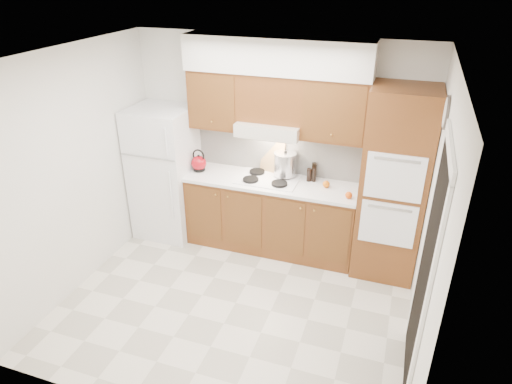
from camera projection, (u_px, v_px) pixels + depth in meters
floor at (236, 303)px, 4.95m from camera, size 3.60×3.60×0.00m
ceiling at (229, 58)px, 3.78m from camera, size 3.60×3.60×0.00m
wall_back at (277, 144)px, 5.63m from camera, size 3.60×0.02×2.60m
wall_left at (77, 172)px, 4.89m from camera, size 0.02×3.00×2.60m
wall_right at (431, 229)px, 3.85m from camera, size 0.02×3.00×2.60m
fridge at (165, 173)px, 5.93m from camera, size 0.75×0.72×1.72m
base_cabinets at (271, 215)px, 5.76m from camera, size 2.11×0.60×0.90m
countertop at (271, 182)px, 5.54m from camera, size 2.13×0.62×0.04m
backsplash at (279, 151)px, 5.65m from camera, size 2.11×0.03×0.56m
oven_cabinet at (393, 186)px, 5.03m from camera, size 0.70×0.65×2.20m
upper_cab_left at (217, 99)px, 5.45m from camera, size 0.63×0.33×0.70m
upper_cab_right at (336, 110)px, 5.04m from camera, size 0.73×0.33×0.70m
range_hood at (270, 128)px, 5.33m from camera, size 0.75×0.45×0.15m
upper_cab_over_hood at (272, 97)px, 5.22m from camera, size 0.75×0.33×0.55m
soffit at (277, 55)px, 4.98m from camera, size 2.13×0.36×0.40m
cooktop at (268, 179)px, 5.56m from camera, size 0.74×0.50×0.01m
doorway at (424, 276)px, 3.67m from camera, size 0.02×0.90×2.10m
wall_clock at (446, 113)px, 3.93m from camera, size 0.02×0.30×0.30m
kettle at (199, 163)px, 5.75m from camera, size 0.24×0.24×0.19m
cutting_board at (273, 157)px, 5.68m from camera, size 0.33×0.19×0.42m
stock_pot at (285, 164)px, 5.55m from camera, size 0.35×0.35×0.28m
condiment_a at (314, 171)px, 5.54m from camera, size 0.06×0.06×0.20m
condiment_b at (314, 175)px, 5.48m from camera, size 0.06×0.06×0.17m
condiment_c at (309, 175)px, 5.49m from camera, size 0.07×0.07×0.16m
orange_near at (349, 195)px, 5.10m from camera, size 0.10×0.10×0.08m
orange_far at (326, 184)px, 5.34m from camera, size 0.09×0.09×0.08m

